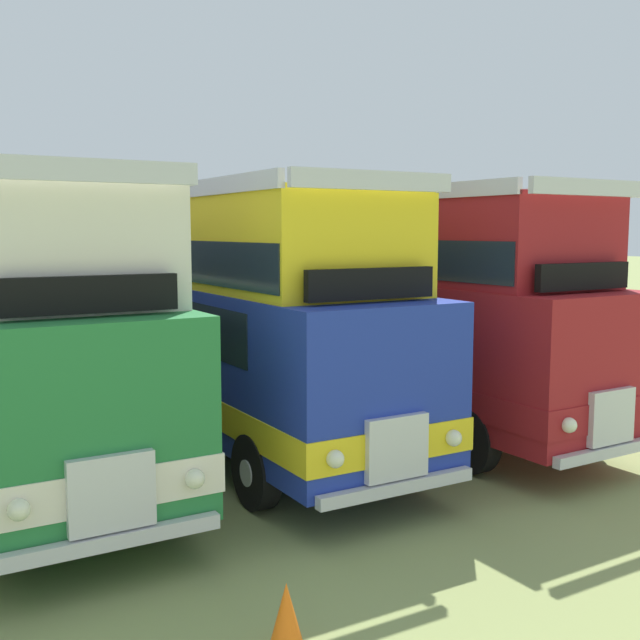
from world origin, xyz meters
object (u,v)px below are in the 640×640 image
object	(u,v)px
bus_seventh_in_row	(228,309)
cone_mid_row	(286,619)
bus_sixth_in_row	(19,320)
bus_eighth_in_row	(393,301)

from	to	relation	value
bus_seventh_in_row	cone_mid_row	distance (m)	7.64
bus_sixth_in_row	bus_eighth_in_row	distance (m)	7.05
bus_seventh_in_row	bus_eighth_in_row	distance (m)	3.52
bus_seventh_in_row	cone_mid_row	size ratio (longest dim) A/B	15.15
bus_seventh_in_row	bus_eighth_in_row	xyz separation A→B (m)	(3.51, -0.28, 0.00)
bus_eighth_in_row	cone_mid_row	size ratio (longest dim) A/B	15.32
cone_mid_row	bus_seventh_in_row	bearing A→B (deg)	69.36
bus_eighth_in_row	cone_mid_row	distance (m)	9.23
bus_eighth_in_row	bus_seventh_in_row	bearing A→B (deg)	175.50
bus_sixth_in_row	cone_mid_row	world-z (taller)	bus_sixth_in_row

